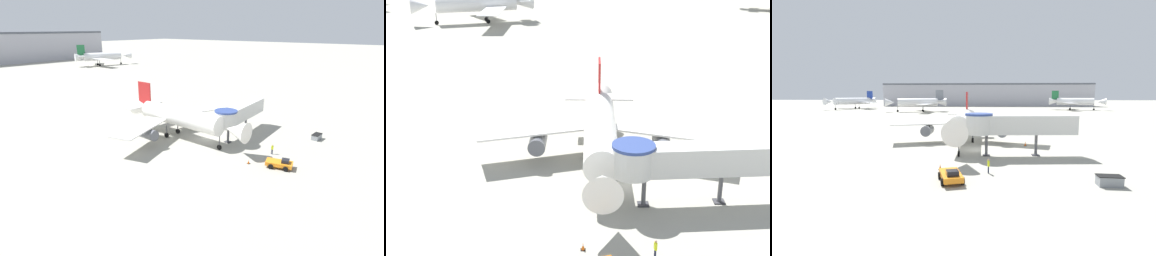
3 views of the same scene
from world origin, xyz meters
TOP-DOWN VIEW (x-y plane):
  - ground_plane at (0.00, 0.00)m, footprint 800.00×800.00m
  - main_airplane at (-2.48, 5.05)m, footprint 29.20×27.53m
  - jet_bridge at (5.22, -3.63)m, footprint 16.56×4.40m
  - pushback_tug_orange at (-2.70, -15.90)m, footprint 3.12×4.36m
  - service_container_gray at (13.38, -16.31)m, footprint 2.49×1.44m
  - traffic_cone_near_nose at (-4.49, -11.54)m, footprint 0.42×0.42m
  - traffic_cone_starboard_wing at (8.70, 3.98)m, footprint 0.49×0.49m
  - ground_crew_marshaller at (1.37, -12.75)m, footprint 0.25×0.36m
  - background_jet_green_tail at (58.40, 117.17)m, footprint 31.25×29.40m

SIDE VIEW (x-z plane):
  - ground_plane at x=0.00m, z-range 0.00..0.00m
  - traffic_cone_near_nose at x=-4.49m, z-range -0.02..0.69m
  - traffic_cone_starboard_wing at x=8.70m, z-range -0.02..0.79m
  - service_container_gray at x=13.38m, z-range 0.00..1.09m
  - pushback_tug_orange at x=-2.70m, z-range -0.04..1.44m
  - ground_crew_marshaller at x=1.37m, z-range 0.13..1.88m
  - main_airplane at x=-2.48m, z-range -0.75..9.00m
  - jet_bridge at x=5.22m, z-range 1.52..7.92m
  - background_jet_green_tail at x=58.40m, z-range -0.73..10.90m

